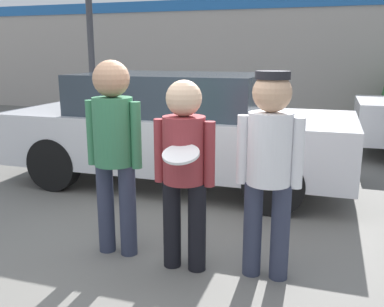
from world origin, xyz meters
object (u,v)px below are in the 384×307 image
(person_middle_with_frisbee, at_px, (184,162))
(person_right, at_px, (269,158))
(parked_car_near, at_px, (176,128))
(person_left, at_px, (114,142))

(person_middle_with_frisbee, height_order, person_right, person_right)
(person_middle_with_frisbee, xyz_separation_m, parked_car_near, (-0.91, 2.30, -0.16))
(person_right, bearing_deg, parked_car_near, 125.38)
(person_left, height_order, person_right, person_left)
(person_left, relative_size, person_middle_with_frisbee, 1.09)
(person_right, bearing_deg, person_middle_with_frisbee, -173.85)
(person_middle_with_frisbee, bearing_deg, person_right, 6.15)
(person_middle_with_frisbee, bearing_deg, parked_car_near, 111.63)
(person_middle_with_frisbee, distance_m, parked_car_near, 2.48)
(person_left, bearing_deg, person_middle_with_frisbee, -7.36)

